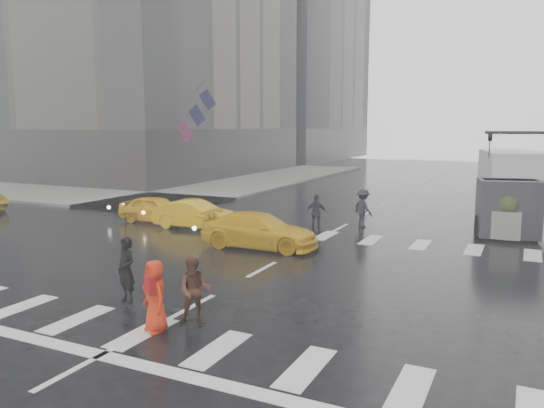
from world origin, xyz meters
The scene contains 15 objects.
ground centered at (0.00, 0.00, 0.00)m, with size 120.00×120.00×0.00m, color black.
sidewalk_nw centered at (-19.50, 17.50, 0.07)m, with size 35.00×35.00×0.15m, color slate.
building_nw_far centered at (-29.00, 56.00, 20.19)m, with size 26.05×26.05×44.00m.
road_markings centered at (0.00, 0.00, 0.01)m, with size 18.00×48.00×0.01m, color silver, non-canonical shape.
planter_west centered at (7.00, 8.20, 0.98)m, with size 1.10×1.10×1.80m.
flag_cluster centered at (-15.08, 18.50, 5.64)m, with size 2.87×3.06×4.69m.
pedestrian_black centered at (-1.82, -4.39, 1.59)m, with size 1.21×1.22×2.43m.
pedestrian_brown centered at (0.73, -4.95, 0.81)m, with size 0.79×0.62×1.63m, color #4B291A.
pedestrian_orange centered at (0.21, -5.77, 0.84)m, with size 0.97×0.85×1.67m.
pedestrian_far_a centered at (-0.67, 6.69, 0.83)m, with size 0.97×0.59×1.66m, color black.
pedestrian_far_b centered at (0.86, 8.71, 0.88)m, with size 1.14×0.63×1.76m, color black.
taxi_front centered at (-8.55, 5.49, 0.64)m, with size 1.52×3.78×1.29m, color #F2B50C.
taxi_mid centered at (-5.93, 4.94, 0.65)m, with size 1.37×3.93×1.30m, color #F2B50C.
taxi_rear centered at (-1.52, 2.80, 0.67)m, with size 1.88×4.08×1.34m, color #F2B50C.
box_truck centered at (6.99, 11.29, 1.86)m, with size 2.46×6.57×3.49m.
Camera 1 is at (7.63, -15.02, 4.65)m, focal length 35.00 mm.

